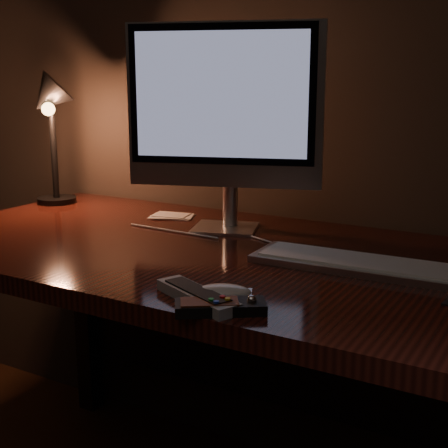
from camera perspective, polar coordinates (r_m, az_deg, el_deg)
The scene contains 9 objects.
desk at distance 1.48m, azimuth 2.14°, elevation -6.64°, with size 1.60×0.75×0.75m.
monitor at distance 1.53m, azimuth 0.01°, elevation 10.38°, with size 0.46×0.19×0.51m.
keyboard at distance 1.28m, azimuth 13.47°, elevation -3.70°, with size 0.49×0.14×0.02m, color silver.
mouse at distance 1.09m, azimuth -0.06°, elevation -6.43°, with size 0.10×0.05×0.02m, color white.
media_remote at distance 1.03m, azimuth -0.33°, elevation -7.54°, with size 0.15×0.13×0.03m.
tv_remote at distance 1.07m, azimuth -2.46°, elevation -6.56°, with size 0.20×0.12×0.02m.
papers at distance 1.73m, azimuth -4.82°, elevation 0.75°, with size 0.12×0.08×0.01m, color white.
desk_lamp at distance 1.91m, azimuth -15.68°, elevation 9.50°, with size 0.20×0.21×0.40m.
cable at distance 1.49m, azimuth -0.40°, elevation -1.29°, with size 0.00×0.00×0.53m, color white.
Camera 1 is at (0.65, 0.69, 1.12)m, focal length 50.00 mm.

